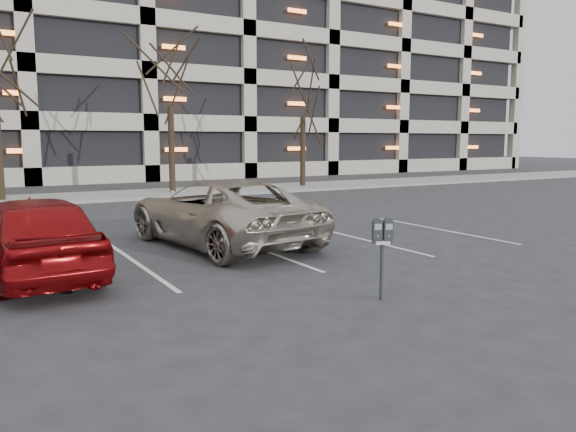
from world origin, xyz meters
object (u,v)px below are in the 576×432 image
Objects in this scene: tree_d at (303,73)px; parking_meter at (382,239)px; tree_c at (169,51)px; suv_silver at (221,212)px; car_red at (34,235)px.

tree_d is 21.28m from parking_meter.
tree_c is 19.23m from parking_meter.
tree_c reaches higher than tree_d.
parking_meter is at bearing -98.85° from tree_c.
car_red is (-4.16, -1.29, -0.01)m from suv_silver.
suv_silver is at bearing -166.64° from car_red.
tree_c is 1.09× the size of tree_d.
car_red reaches higher than parking_meter.
tree_c is at bearing -111.24° from suv_silver.
tree_d reaches higher than car_red.
tree_c is 16.76m from car_red.
parking_meter is (-2.84, -18.23, -5.43)m from tree_c.
parking_meter is 5.52m from suv_silver.
tree_c is 7.07× the size of parking_meter.
car_red is at bearing -135.54° from tree_d.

